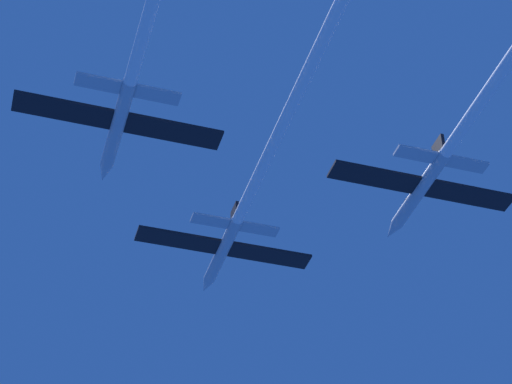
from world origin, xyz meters
TOP-DOWN VIEW (x-y plane):
  - jet_lead at (-0.54, -15.68)m, footprint 20.99×61.34m
  - jet_left_wing at (-16.56, -34.37)m, footprint 20.99×60.65m
  - jet_right_wing at (16.76, -32.43)m, footprint 20.99×58.31m

SIDE VIEW (x-z plane):
  - jet_right_wing at x=16.76m, z-range -2.40..1.07m
  - jet_left_wing at x=-16.56m, z-range -2.32..1.15m
  - jet_lead at x=-0.54m, z-range -1.83..1.65m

